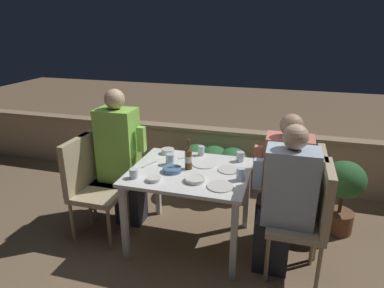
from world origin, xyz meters
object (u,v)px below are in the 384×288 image
at_px(person_blue_shirt, 284,201).
at_px(beer_bottle, 189,158).
at_px(chair_left_near, 88,180).
at_px(chair_right_near, 311,213).
at_px(person_coral_top, 282,184).
at_px(person_green_blouse, 122,158).
at_px(chair_left_far, 104,167).
at_px(chair_right_far, 306,193).
at_px(potted_plant, 343,190).

relative_size(person_blue_shirt, beer_bottle, 4.61).
bearing_deg(beer_bottle, chair_left_near, -170.93).
bearing_deg(chair_right_near, person_blue_shirt, 180.00).
height_order(chair_left_near, person_blue_shirt, person_blue_shirt).
bearing_deg(chair_left_near, person_coral_top, 9.20).
distance_m(person_green_blouse, beer_bottle, 0.76).
distance_m(chair_left_near, chair_left_far, 0.30).
xyz_separation_m(person_coral_top, beer_bottle, (-0.80, -0.13, 0.20)).
height_order(chair_right_near, person_coral_top, person_coral_top).
relative_size(person_green_blouse, beer_bottle, 5.02).
xyz_separation_m(chair_left_far, person_green_blouse, (0.20, 0.00, 0.13)).
xyz_separation_m(chair_left_near, chair_right_far, (1.94, 0.28, 0.00)).
xyz_separation_m(chair_right_far, beer_bottle, (-1.01, -0.13, 0.27)).
relative_size(beer_bottle, potted_plant, 0.37).
bearing_deg(person_blue_shirt, person_coral_top, 95.33).
distance_m(chair_left_near, person_green_blouse, 0.39).
distance_m(chair_left_near, potted_plant, 2.40).
xyz_separation_m(person_coral_top, potted_plant, (0.56, 0.40, -0.18)).
relative_size(chair_left_near, person_green_blouse, 0.70).
distance_m(person_green_blouse, chair_right_far, 1.74).
xyz_separation_m(chair_left_near, person_green_blouse, (0.20, 0.30, 0.13)).
bearing_deg(chair_left_far, chair_right_far, -0.58).
xyz_separation_m(person_green_blouse, chair_right_far, (1.74, -0.02, -0.13)).
bearing_deg(person_green_blouse, chair_left_far, -180.00).
distance_m(chair_right_near, chair_right_far, 0.31).
relative_size(chair_right_near, person_blue_shirt, 0.76).
bearing_deg(chair_right_near, person_green_blouse, 169.32).
bearing_deg(chair_right_far, chair_right_near, -84.71).
xyz_separation_m(person_green_blouse, person_coral_top, (1.53, -0.02, -0.06)).
bearing_deg(person_green_blouse, chair_right_near, -10.68).
distance_m(person_coral_top, potted_plant, 0.72).
bearing_deg(person_blue_shirt, beer_bottle, 167.67).
relative_size(chair_left_far, beer_bottle, 3.50).
bearing_deg(beer_bottle, chair_left_far, 170.76).
bearing_deg(person_blue_shirt, chair_right_near, 0.00).
bearing_deg(beer_bottle, person_coral_top, 9.35).
relative_size(person_green_blouse, person_blue_shirt, 1.09).
relative_size(person_coral_top, beer_bottle, 4.59).
bearing_deg(chair_left_near, beer_bottle, 9.07).
bearing_deg(chair_right_far, potted_plant, 48.63).
distance_m(chair_left_near, beer_bottle, 0.98).
relative_size(person_blue_shirt, potted_plant, 1.72).
relative_size(chair_left_near, potted_plant, 1.30).
bearing_deg(chair_right_far, chair_left_far, 179.42).
height_order(chair_left_far, person_green_blouse, person_green_blouse).
relative_size(chair_right_near, chair_right_far, 1.00).
height_order(person_blue_shirt, beer_bottle, person_blue_shirt).
bearing_deg(beer_bottle, person_green_blouse, 168.24).
distance_m(chair_left_near, person_coral_top, 1.76).
relative_size(chair_left_near, person_blue_shirt, 0.76).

